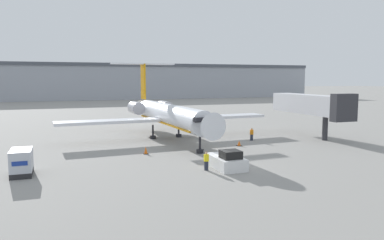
% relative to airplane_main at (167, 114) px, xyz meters
% --- Properties ---
extents(ground_plane, '(600.00, 600.00, 0.00)m').
position_rel_airplane_main_xyz_m(ground_plane, '(0.79, -18.18, -3.34)').
color(ground_plane, gray).
extents(terminal_building, '(180.00, 16.80, 13.84)m').
position_rel_airplane_main_xyz_m(terminal_building, '(0.79, 101.82, 3.61)').
color(terminal_building, '#9EA3AD').
rests_on(terminal_building, ground).
extents(airplane_main, '(28.83, 27.04, 10.45)m').
position_rel_airplane_main_xyz_m(airplane_main, '(0.00, 0.00, 0.00)').
color(airplane_main, silver).
rests_on(airplane_main, ground).
extents(pushback_tug, '(2.35, 4.43, 1.76)m').
position_rel_airplane_main_xyz_m(pushback_tug, '(0.45, -18.01, -2.69)').
color(pushback_tug, silver).
rests_on(pushback_tug, ground).
extents(luggage_cart, '(1.66, 3.01, 2.18)m').
position_rel_airplane_main_xyz_m(luggage_cart, '(-16.67, -14.65, -2.25)').
color(luggage_cart, '#232326').
rests_on(luggage_cart, ground).
extents(worker_near_tug, '(0.40, 0.24, 1.66)m').
position_rel_airplane_main_xyz_m(worker_near_tug, '(-1.57, -18.21, -2.48)').
color(worker_near_tug, '#232838').
rests_on(worker_near_tug, ground).
extents(worker_by_wing, '(0.40, 0.24, 1.66)m').
position_rel_airplane_main_xyz_m(worker_by_wing, '(9.88, -5.43, -2.48)').
color(worker_by_wing, '#232838').
rests_on(worker_by_wing, ground).
extents(traffic_cone_left, '(0.53, 0.53, 0.84)m').
position_rel_airplane_main_xyz_m(traffic_cone_left, '(-5.02, -9.44, -2.94)').
color(traffic_cone_left, black).
rests_on(traffic_cone_left, ground).
extents(traffic_cone_right, '(0.60, 0.60, 0.64)m').
position_rel_airplane_main_xyz_m(traffic_cone_right, '(6.59, -8.40, -3.03)').
color(traffic_cone_right, black).
rests_on(traffic_cone_right, ground).
extents(jet_bridge, '(3.20, 14.45, 6.19)m').
position_rel_airplane_main_xyz_m(jet_bridge, '(19.02, -5.39, 1.12)').
color(jet_bridge, '#2D2D33').
rests_on(jet_bridge, ground).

